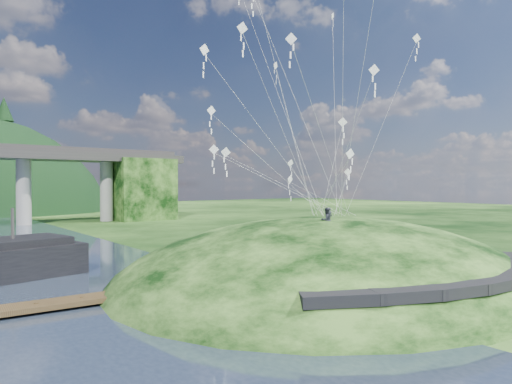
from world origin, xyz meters
TOP-DOWN VIEW (x-y plane):
  - ground at (0.00, 0.00)m, footprint 320.00×320.00m
  - grass_hill at (8.00, 2.00)m, footprint 36.00×32.00m
  - footpath at (7.46, -9.74)m, footprint 22.29×5.84m
  - wooden_dock at (-9.78, 5.96)m, footprint 12.32×2.72m
  - kite_flyers at (7.11, 1.12)m, footprint 4.40×3.81m
  - kite_swarm at (6.54, 4.90)m, footprint 18.19×17.46m

SIDE VIEW (x-z plane):
  - grass_hill at x=8.00m, z-range -8.00..5.00m
  - ground at x=0.00m, z-range 0.00..0.00m
  - wooden_dock at x=-9.78m, z-range -0.05..0.82m
  - footpath at x=7.46m, z-range 1.67..2.50m
  - kite_flyers at x=7.11m, z-range 4.90..6.79m
  - kite_swarm at x=6.54m, z-range 5.74..25.70m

